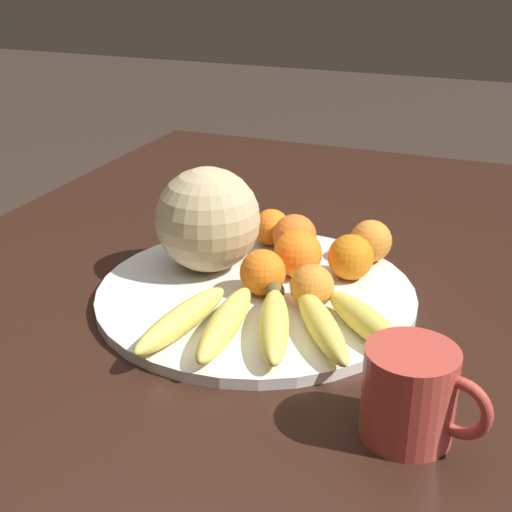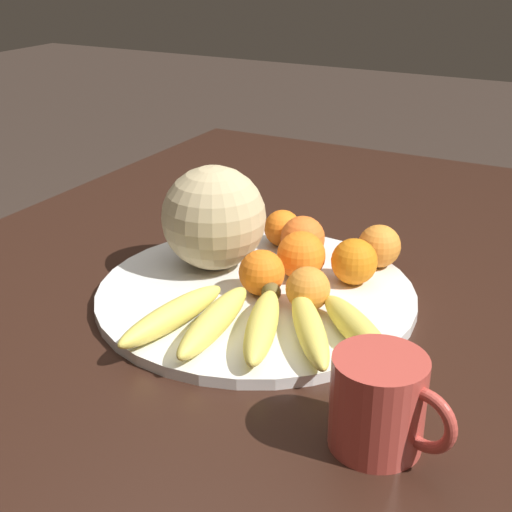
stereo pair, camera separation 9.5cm
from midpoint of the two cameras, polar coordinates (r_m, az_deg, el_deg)
kitchen_table at (r=0.97m, az=-3.23°, el=-8.86°), size 1.68×1.11×0.73m
fruit_bowl at (r=0.98m, az=-2.79°, el=-3.10°), size 0.43×0.43×0.01m
melon at (r=1.01m, az=-6.58°, el=2.87°), size 0.15×0.15×0.15m
banana_bunch at (r=0.85m, az=-1.82°, el=-5.43°), size 0.24×0.31×0.04m
orange_front_left at (r=0.99m, az=4.89°, el=-0.15°), size 0.06×0.06×0.06m
orange_front_right at (r=0.95m, az=-2.40°, el=-1.37°), size 0.06×0.06×0.06m
orange_mid_center at (r=1.06m, az=0.45°, el=1.56°), size 0.07×0.07×0.07m
orange_back_left at (r=1.00m, az=0.63°, el=0.14°), size 0.07×0.07×0.07m
orange_back_right at (r=1.05m, az=6.63°, el=1.15°), size 0.06×0.06×0.06m
orange_top_small at (r=0.92m, az=1.54°, el=-2.50°), size 0.06×0.06×0.06m
orange_side_extra at (r=1.10m, az=-1.23°, el=2.26°), size 0.06×0.06×0.06m
produce_tag at (r=1.02m, az=-2.14°, el=-1.16°), size 0.10×0.06×0.00m
ceramic_mug at (r=0.71m, az=8.57°, el=-11.00°), size 0.09×0.13×0.10m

